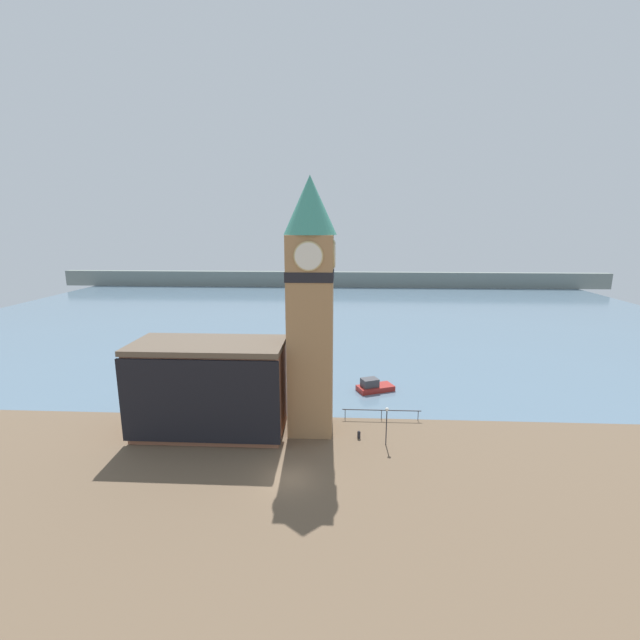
# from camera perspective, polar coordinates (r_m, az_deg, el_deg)

# --- Properties ---
(ground_plane) EXTENTS (160.00, 160.00, 0.00)m
(ground_plane) POSITION_cam_1_polar(r_m,az_deg,el_deg) (36.39, -4.02, -20.36)
(ground_plane) COLOR brown
(water) EXTENTS (160.00, 120.00, 0.00)m
(water) POSITION_cam_1_polar(r_m,az_deg,el_deg) (103.69, 0.73, 1.43)
(water) COLOR slate
(water) RESTS_ON ground_plane
(far_shoreline) EXTENTS (180.00, 3.00, 5.00)m
(far_shoreline) POSITION_cam_1_polar(r_m,az_deg,el_deg) (142.82, 1.37, 5.45)
(far_shoreline) COLOR slate
(far_shoreline) RESTS_ON water
(pier_railing) EXTENTS (8.14, 0.08, 1.09)m
(pier_railing) POSITION_cam_1_polar(r_m,az_deg,el_deg) (45.71, 8.21, -11.95)
(pier_railing) COLOR #333338
(pier_railing) RESTS_ON ground_plane
(clock_tower) EXTENTS (4.80, 4.80, 24.09)m
(clock_tower) POSITION_cam_1_polar(r_m,az_deg,el_deg) (39.73, -1.27, 2.39)
(clock_tower) COLOR #9E754C
(clock_tower) RESTS_ON ground_plane
(pier_building) EXTENTS (14.45, 6.88, 8.98)m
(pier_building) POSITION_cam_1_polar(r_m,az_deg,el_deg) (42.90, -14.47, -8.73)
(pier_building) COLOR #935B42
(pier_building) RESTS_ON ground_plane
(boat_near) EXTENTS (4.85, 3.62, 1.62)m
(boat_near) POSITION_cam_1_polar(r_m,az_deg,el_deg) (53.16, 7.15, -8.77)
(boat_near) COLOR maroon
(boat_near) RESTS_ON water
(mooring_bollard_near) EXTENTS (0.31, 0.31, 0.76)m
(mooring_bollard_near) POSITION_cam_1_polar(r_m,az_deg,el_deg) (42.04, 5.21, -14.93)
(mooring_bollard_near) COLOR black
(mooring_bollard_near) RESTS_ON ground_plane
(lamp_post) EXTENTS (0.32, 0.32, 3.67)m
(lamp_post) POSITION_cam_1_polar(r_m,az_deg,el_deg) (40.26, 8.88, -12.87)
(lamp_post) COLOR #2D2D33
(lamp_post) RESTS_ON ground_plane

